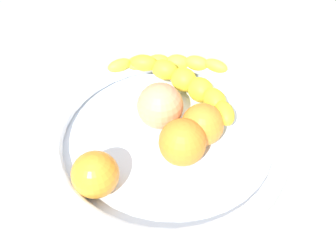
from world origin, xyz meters
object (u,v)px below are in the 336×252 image
orange_mid_right (95,174)px  peach_blush (160,106)px  banana_draped_right (168,64)px  banana_draped_left (189,85)px  fruit_bowl (168,138)px  orange_front (183,142)px  orange_mid_left (203,125)px

orange_mid_right → peach_blush: bearing=7.3°
banana_draped_right → banana_draped_left: bearing=-110.8°
banana_draped_right → orange_mid_right: (-24.39, -8.85, 0.81)cm
banana_draped_left → orange_mid_right: 21.92cm
banana_draped_left → fruit_bowl: bearing=-159.0°
orange_front → orange_mid_left: orange_front is taller
fruit_bowl → orange_mid_left: (3.41, -3.71, 2.92)cm
orange_mid_left → peach_blush: peach_blush is taller
banana_draped_right → orange_front: (-12.88, -14.00, 1.04)cm
orange_mid_left → peach_blush: 7.13cm
orange_mid_left → fruit_bowl: bearing=132.6°
orange_mid_right → orange_front: bearing=-24.1°
banana_draped_left → banana_draped_right: banana_draped_left is taller
orange_front → banana_draped_right: bearing=47.4°
fruit_bowl → banana_draped_right: bearing=41.3°
orange_mid_left → orange_mid_right: size_ratio=1.00×
orange_front → peach_blush: size_ratio=0.95×
orange_front → peach_blush: 7.72cm
fruit_bowl → peach_blush: size_ratio=5.05×
orange_mid_left → orange_mid_right: 16.94cm
banana_draped_left → orange_mid_left: (-5.66, -7.19, 0.19)cm
orange_front → orange_mid_left: (4.66, 0.06, -0.22)cm
banana_draped_left → orange_mid_left: size_ratio=3.57×
orange_front → orange_mid_right: bearing=155.9°
fruit_bowl → orange_front: 5.06cm
banana_draped_left → orange_front: (-10.31, -7.25, 0.41)cm
orange_front → orange_mid_right: size_ratio=1.07×
orange_mid_left → orange_front: bearing=-179.3°
peach_blush → fruit_bowl: bearing=-120.7°
fruit_bowl → banana_draped_right: banana_draped_right is taller
fruit_bowl → banana_draped_left: (9.07, 3.49, 2.73)cm
banana_draped_left → orange_mid_left: 9.15cm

